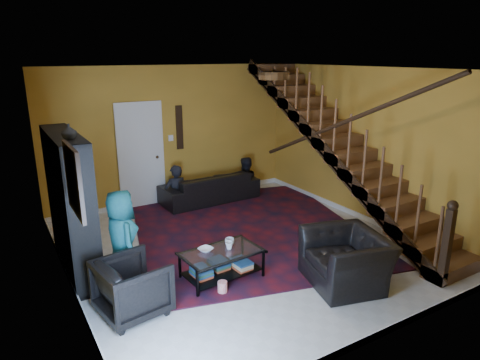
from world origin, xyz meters
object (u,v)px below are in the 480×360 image
at_px(armchair_right, 346,259).
at_px(coffee_table, 222,263).
at_px(bookshelf, 72,207).
at_px(armchair_left, 133,287).
at_px(sofa, 210,187).

relative_size(armchair_right, coffee_table, 0.97).
height_order(bookshelf, armchair_left, bookshelf).
height_order(bookshelf, armchair_right, bookshelf).
xyz_separation_m(sofa, armchair_left, (-2.65, -3.19, 0.05)).
bearing_deg(sofa, coffee_table, 63.96).
relative_size(sofa, coffee_table, 1.84).
bearing_deg(bookshelf, sofa, 29.49).
bearing_deg(armchair_right, sofa, -164.90).
bearing_deg(bookshelf, armchair_right, -36.79).
height_order(bookshelf, sofa, bookshelf).
distance_m(sofa, armchair_right, 3.97).
xyz_separation_m(armchair_left, coffee_table, (1.31, 0.19, -0.12)).
height_order(sofa, armchair_right, armchair_right).
bearing_deg(sofa, bookshelf, 27.60).
bearing_deg(bookshelf, armchair_left, -76.62).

